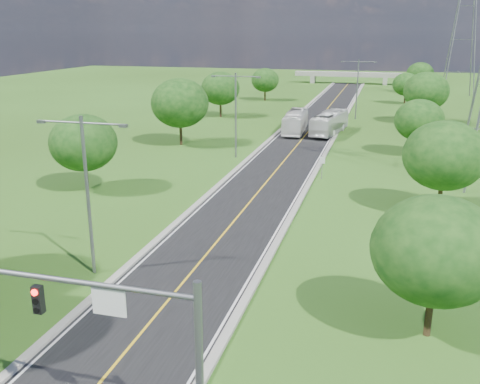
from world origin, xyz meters
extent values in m
plane|color=#2B4914|center=(0.00, 60.00, 0.00)|extent=(260.00, 260.00, 0.00)
cube|color=black|center=(0.00, 66.00, 0.03)|extent=(8.00, 150.00, 0.06)
cube|color=gray|center=(-4.25, 66.00, 0.11)|extent=(0.50, 150.00, 0.22)
cube|color=gray|center=(4.25, 66.00, 0.11)|extent=(0.50, 150.00, 0.22)
cylinder|color=slate|center=(5.80, -1.00, 3.60)|extent=(0.28, 0.28, 7.20)
cylinder|color=slate|center=(1.60, -1.00, 6.60)|extent=(8.40, 0.20, 0.20)
cube|color=black|center=(-0.20, -1.00, 5.70)|extent=(0.35, 0.28, 1.05)
cylinder|color=#FF140C|center=(-0.20, -1.16, 6.05)|extent=(0.24, 0.06, 0.24)
cube|color=white|center=(2.60, -1.00, 6.00)|extent=(1.25, 0.06, 1.00)
cylinder|color=slate|center=(5.20, 38.00, 1.20)|extent=(0.08, 0.08, 2.40)
cube|color=white|center=(5.20, 37.97, 2.00)|extent=(0.55, 0.04, 0.70)
cube|color=gray|center=(-10.00, 140.00, 1.00)|extent=(1.20, 3.00, 2.00)
cube|color=gray|center=(10.00, 140.00, 1.00)|extent=(1.20, 3.00, 2.00)
cube|color=gray|center=(0.00, 140.00, 2.60)|extent=(30.00, 3.00, 1.20)
cylinder|color=slate|center=(-6.00, 12.00, 5.00)|extent=(0.22, 0.22, 10.00)
cylinder|color=slate|center=(-7.40, 12.00, 9.60)|extent=(2.80, 0.12, 0.12)
cylinder|color=slate|center=(-4.60, 12.00, 9.60)|extent=(2.80, 0.12, 0.12)
cube|color=slate|center=(-8.70, 12.00, 9.55)|extent=(0.50, 0.25, 0.18)
cube|color=slate|center=(-3.30, 12.00, 9.55)|extent=(0.50, 0.25, 0.18)
cylinder|color=slate|center=(-6.00, 45.00, 5.00)|extent=(0.22, 0.22, 10.00)
cylinder|color=slate|center=(-7.40, 45.00, 9.60)|extent=(2.80, 0.12, 0.12)
cylinder|color=slate|center=(-4.60, 45.00, 9.60)|extent=(2.80, 0.12, 0.12)
cube|color=slate|center=(-8.70, 45.00, 9.55)|extent=(0.50, 0.25, 0.18)
cube|color=slate|center=(-3.30, 45.00, 9.55)|extent=(0.50, 0.25, 0.18)
cylinder|color=slate|center=(6.00, 78.00, 5.00)|extent=(0.22, 0.22, 10.00)
cylinder|color=slate|center=(4.60, 78.00, 9.60)|extent=(2.80, 0.12, 0.12)
cylinder|color=slate|center=(7.40, 78.00, 9.60)|extent=(2.80, 0.12, 0.12)
cube|color=slate|center=(3.30, 78.00, 9.55)|extent=(0.50, 0.25, 0.18)
cube|color=slate|center=(8.70, 78.00, 9.55)|extent=(0.50, 0.25, 0.18)
cylinder|color=black|center=(-16.00, 28.00, 1.35)|extent=(0.36, 0.36, 2.70)
ellipsoid|color=#10390F|center=(-16.00, 28.00, 4.65)|extent=(6.30, 6.30, 5.36)
cylinder|color=black|center=(-15.00, 50.00, 1.62)|extent=(0.36, 0.36, 3.24)
ellipsoid|color=#10390F|center=(-15.00, 50.00, 5.58)|extent=(7.56, 7.56, 6.43)
cylinder|color=black|center=(-17.00, 74.00, 1.44)|extent=(0.36, 0.36, 2.88)
ellipsoid|color=#10390F|center=(-17.00, 74.00, 4.96)|extent=(6.72, 6.72, 5.71)
cylinder|color=black|center=(-14.50, 98.00, 1.26)|extent=(0.36, 0.36, 2.52)
ellipsoid|color=#10390F|center=(-14.50, 98.00, 4.34)|extent=(5.88, 5.88, 5.00)
cylinder|color=black|center=(14.00, 10.00, 1.35)|extent=(0.36, 0.36, 2.70)
ellipsoid|color=#10390F|center=(14.00, 10.00, 4.65)|extent=(6.30, 6.30, 5.36)
cylinder|color=black|center=(16.00, 30.00, 1.44)|extent=(0.36, 0.36, 2.88)
ellipsoid|color=#10390F|center=(16.00, 30.00, 4.96)|extent=(6.72, 6.72, 5.71)
cylinder|color=black|center=(15.00, 52.00, 1.26)|extent=(0.36, 0.36, 2.52)
ellipsoid|color=#10390F|center=(15.00, 52.00, 4.34)|extent=(5.88, 5.88, 5.00)
cylinder|color=black|center=(17.00, 76.00, 1.53)|extent=(0.36, 0.36, 3.06)
ellipsoid|color=#10390F|center=(17.00, 76.00, 5.27)|extent=(7.14, 7.14, 6.07)
cylinder|color=black|center=(14.50, 100.00, 1.17)|extent=(0.36, 0.36, 2.34)
ellipsoid|color=#10390F|center=(14.50, 100.00, 4.03)|extent=(5.46, 5.46, 4.64)
cylinder|color=black|center=(18.00, 120.00, 1.35)|extent=(0.36, 0.36, 2.70)
ellipsoid|color=#10390F|center=(18.00, 120.00, 4.65)|extent=(6.30, 6.30, 5.36)
imported|color=silver|center=(3.20, 62.86, 1.68)|extent=(4.56, 11.91, 3.24)
imported|color=white|center=(-1.83, 62.71, 1.64)|extent=(3.27, 11.47, 3.16)
camera|label=1|loc=(11.19, -15.43, 14.87)|focal=40.00mm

